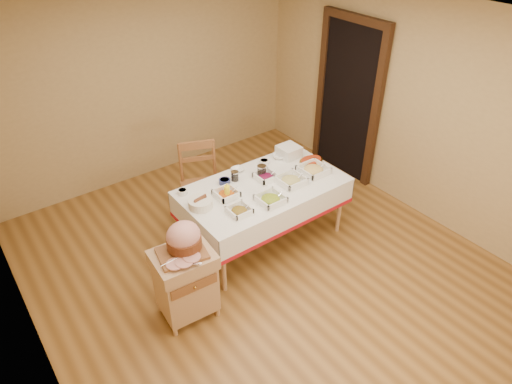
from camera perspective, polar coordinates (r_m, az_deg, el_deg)
room_shell at (r=4.38m, az=0.25°, el=3.71°), size 5.00×5.00×5.00m
doorway at (r=6.42m, az=11.47°, el=11.47°), size 0.09×1.10×2.20m
dining_table at (r=5.12m, az=0.91°, el=-0.67°), size 1.82×1.02×0.76m
butcher_cart at (r=4.40m, az=-8.81°, el=-10.91°), size 0.57×0.49×0.77m
dining_chair at (r=5.48m, az=-6.90°, el=0.88°), size 0.60×0.59×1.04m
ham_on_board at (r=4.13m, az=-9.06°, el=-5.89°), size 0.45×0.43×0.30m
serving_dish_a at (r=4.60m, az=-2.10°, el=-2.33°), size 0.22×0.22×0.10m
serving_dish_b at (r=4.75m, az=1.83°, el=-0.88°), size 0.27×0.27×0.11m
serving_dish_c at (r=5.06m, az=4.39°, el=1.47°), size 0.28×0.28×0.11m
serving_dish_d at (r=5.28m, az=7.20°, el=2.79°), size 0.30×0.30×0.11m
serving_dish_e at (r=4.84m, az=-3.72°, el=-0.25°), size 0.24×0.23×0.11m
serving_dish_f at (r=5.12m, az=1.22°, el=1.95°), size 0.23×0.22×0.11m
small_bowl_left at (r=4.94m, az=-9.18°, el=0.07°), size 0.11×0.11×0.05m
small_bowl_mid at (r=5.05m, az=-3.95°, el=1.36°), size 0.13×0.13×0.05m
small_bowl_right at (r=5.40m, az=1.02°, el=3.79°), size 0.11×0.11×0.06m
bowl_white_imported at (r=5.28m, az=-2.30°, el=2.82°), size 0.14×0.14×0.04m
bowl_small_imported at (r=5.53m, az=2.93°, el=4.51°), size 0.21×0.21×0.05m
preserve_jar_left at (r=5.09m, az=-2.67°, el=1.96°), size 0.09×0.09×0.11m
preserve_jar_right at (r=5.15m, az=0.71°, el=2.57°), size 0.11×0.11×0.14m
mustard_bottle at (r=4.79m, az=-3.64°, el=0.07°), size 0.06×0.06×0.19m
bread_basket at (r=4.70m, az=-6.94°, el=-1.39°), size 0.25×0.25×0.11m
plate_stack at (r=5.56m, az=4.12°, el=5.09°), size 0.24×0.24×0.13m
brass_platter at (r=5.48m, az=6.91°, el=3.89°), size 0.32×0.23×0.04m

